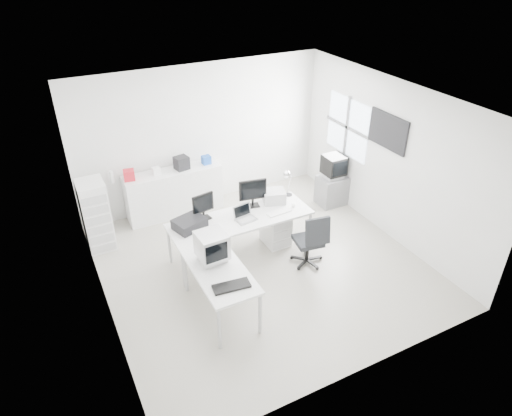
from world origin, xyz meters
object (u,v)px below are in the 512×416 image
laptop (246,215)px  lcd_monitor_small (203,207)px  side_desk (221,291)px  main_desk (241,237)px  inkjet_printer (190,223)px  tv_cabinet (332,190)px  sideboard (174,192)px  drawer_pedestal (276,228)px  crt_tv (334,167)px  office_chair (308,238)px  filing_cabinet (96,215)px  crt_monitor (212,247)px  lcd_monitor_large (253,194)px  laser_printer (274,196)px

laptop → lcd_monitor_small: bearing=140.9°
side_desk → lcd_monitor_small: 1.51m
main_desk → inkjet_printer: inkjet_printer is taller
laptop → tv_cabinet: laptop is taller
main_desk → sideboard: 1.92m
sideboard → drawer_pedestal: bearing=-54.8°
drawer_pedestal → crt_tv: 1.92m
office_chair → filing_cabinet: size_ratio=0.76×
side_desk → inkjet_printer: inkjet_printer is taller
inkjet_printer → office_chair: office_chair is taller
lcd_monitor_small → crt_monitor: crt_monitor is taller
drawer_pedestal → crt_tv: bearing=22.5°
side_desk → lcd_monitor_large: lcd_monitor_large is taller
sideboard → filing_cabinet: 1.62m
drawer_pedestal → main_desk: bearing=-175.9°
drawer_pedestal → office_chair: size_ratio=0.62×
laser_printer → crt_tv: 1.74m
filing_cabinet → lcd_monitor_small: bearing=-35.8°
inkjet_printer → tv_cabinet: (3.25, 0.65, -0.53)m
sideboard → filing_cabinet: bearing=-163.0°
lcd_monitor_large → sideboard: (-0.91, 1.59, -0.53)m
drawer_pedestal → inkjet_printer: size_ratio=1.27×
inkjet_printer → crt_tv: bearing=-5.5°
laptop → crt_monitor: bearing=-149.1°
main_desk → filing_cabinet: 2.52m
inkjet_printer → office_chair: bearing=-41.4°
lcd_monitor_small → laptop: size_ratio=1.49×
main_desk → lcd_monitor_large: (0.35, 0.25, 0.62)m
drawer_pedestal → lcd_monitor_small: (-1.25, 0.20, 0.69)m
crt_tv → tv_cabinet: bearing=0.0°
main_desk → side_desk: size_ratio=1.71×
lcd_monitor_large → crt_monitor: (-1.20, -1.10, -0.01)m
main_desk → crt_tv: bearing=17.4°
inkjet_printer → office_chair: size_ratio=0.49×
laser_printer → sideboard: (-1.31, 1.62, -0.39)m
sideboard → main_desk: bearing=-73.0°
crt_tv → sideboard: bearing=159.9°
office_chair → filing_cabinet: (-2.99, 2.06, 0.15)m
drawer_pedestal → office_chair: office_chair is taller
side_desk → tv_cabinet: 3.74m
lcd_monitor_large → filing_cabinet: size_ratio=0.39×
laser_printer → lcd_monitor_large: bearing=-166.3°
sideboard → laser_printer: bearing=-51.0°
lcd_monitor_small → lcd_monitor_large: lcd_monitor_large is taller
lcd_monitor_small → laser_printer: lcd_monitor_small is taller
lcd_monitor_small → office_chair: size_ratio=0.48×
main_desk → crt_tv: size_ratio=4.80×
laptop → sideboard: size_ratio=0.17×
inkjet_printer → laptop: (0.90, -0.20, 0.02)m
crt_tv → filing_cabinet: 4.55m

